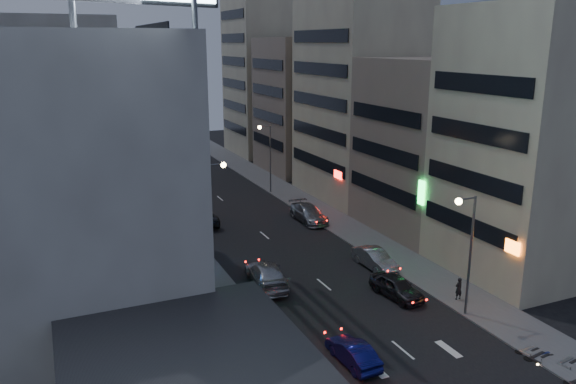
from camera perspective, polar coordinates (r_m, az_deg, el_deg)
sidewalk_left at (r=53.82m, az=-11.95°, el=-4.12°), size 4.00×120.00×0.12m
sidewalk_right at (r=58.91m, az=3.43°, el=-2.14°), size 4.00×120.00×0.12m
white_building at (r=40.87m, az=-22.02°, el=2.07°), size 14.00×24.00×18.00m
shophouse_near at (r=45.47m, az=23.12°, el=4.46°), size 10.00×11.00×20.00m
shophouse_mid at (r=54.48m, az=14.52°, el=4.60°), size 11.00×12.00×16.00m
shophouse_far at (r=64.41m, az=7.14°, el=9.18°), size 10.00×14.00×22.00m
far_left_a at (r=65.46m, az=-21.74°, el=7.46°), size 11.00×10.00×20.00m
far_left_b at (r=78.64m, az=-22.38°, el=6.64°), size 12.00×10.00×15.00m
far_right_a at (r=78.02m, az=1.71°, el=8.80°), size 11.00×12.00×18.00m
far_right_b at (r=90.75m, az=-1.86°, el=11.56°), size 12.00×12.00×24.00m
street_lamp_right_near at (r=37.24m, az=17.71°, el=-4.55°), size 1.60×0.44×8.02m
street_lamp_left at (r=45.30m, az=-7.57°, el=-0.51°), size 1.60×0.44×8.02m
street_lamp_right_far at (r=65.66m, az=-2.13°, el=4.43°), size 1.60×0.44×8.02m
parked_car_right_near at (r=40.59m, az=10.97°, el=-9.45°), size 2.32×4.64×1.52m
parked_car_right_mid at (r=45.26m, az=8.82°, el=-6.73°), size 1.74×4.65×1.52m
parked_car_left at (r=55.95m, az=-8.88°, el=-2.43°), size 2.76×5.80×1.60m
parked_car_right_far at (r=56.11m, az=2.10°, el=-2.18°), size 2.39×5.72×1.65m
road_car_blue at (r=32.62m, az=6.61°, el=-15.90°), size 1.51×4.06×1.33m
road_car_silver at (r=41.62m, az=-2.20°, el=-8.39°), size 3.26×6.23×1.72m
person at (r=40.99m, az=16.94°, el=-9.37°), size 0.59×0.41×1.58m
scooter_silver_a at (r=36.54m, az=26.85°, el=-13.87°), size 0.92×2.01×1.18m
scooter_blue at (r=36.59m, az=25.02°, el=-13.78°), size 0.72×1.66×0.98m
scooter_black_b at (r=36.42m, az=24.48°, el=-13.71°), size 0.92×1.95×1.15m
scooter_silver_b at (r=36.84m, az=23.65°, el=-13.35°), size 0.79×1.79×1.06m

